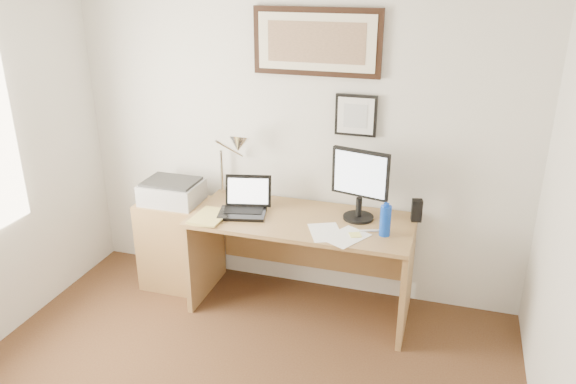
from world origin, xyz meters
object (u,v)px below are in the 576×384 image
at_px(laptop, 245,205).
at_px(lcd_monitor, 360,181).
at_px(water_bottle, 385,221).
at_px(printer, 172,191).
at_px(side_cabinet, 175,243).
at_px(book, 196,215).
at_px(desk, 304,242).

distance_m(laptop, lcd_monitor, 0.86).
bearing_deg(laptop, water_bottle, -4.03).
distance_m(laptop, printer, 0.63).
height_order(side_cabinet, printer, printer).
height_order(book, laptop, laptop).
bearing_deg(book, desk, 20.23).
bearing_deg(printer, side_cabinet, 149.51).
bearing_deg(lcd_monitor, book, -165.27).
height_order(water_bottle, printer, water_bottle).
bearing_deg(book, side_cabinet, 143.57).
relative_size(laptop, printer, 0.88).
bearing_deg(side_cabinet, book, -36.43).
bearing_deg(water_bottle, laptop, 175.97).
xyz_separation_m(side_cabinet, lcd_monitor, (1.46, 0.06, 0.68)).
relative_size(side_cabinet, book, 2.39).
relative_size(laptop, lcd_monitor, 0.74).
bearing_deg(printer, book, -36.63).
height_order(side_cabinet, desk, desk).
distance_m(desk, lcd_monitor, 0.66).
xyz_separation_m(side_cabinet, laptop, (0.64, -0.07, 0.44)).
bearing_deg(book, lcd_monitor, 14.73).
bearing_deg(side_cabinet, printer, -30.49).
height_order(laptop, printer, laptop).
xyz_separation_m(lcd_monitor, printer, (-1.45, -0.07, -0.22)).
bearing_deg(printer, desk, 2.26).
distance_m(side_cabinet, laptop, 0.78).
bearing_deg(water_bottle, side_cabinet, 175.08).
bearing_deg(side_cabinet, lcd_monitor, 2.33).
distance_m(side_cabinet, lcd_monitor, 1.61).
bearing_deg(laptop, printer, 174.12).
xyz_separation_m(book, desk, (0.75, 0.27, -0.25)).
distance_m(water_bottle, book, 1.36).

